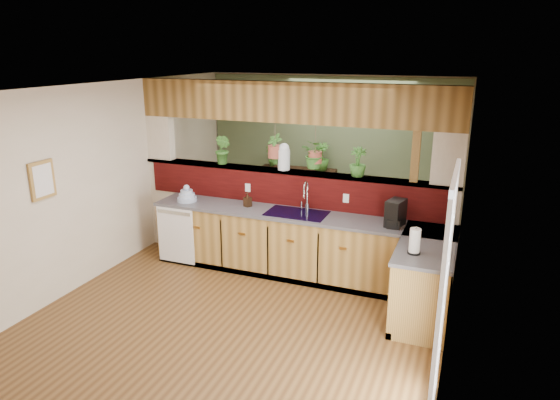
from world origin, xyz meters
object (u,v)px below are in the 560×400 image
at_px(dish_stack, 187,196).
at_px(glass_jar, 284,156).
at_px(soap_dispenser, 248,200).
at_px(paper_towel, 415,241).
at_px(faucet, 306,195).
at_px(coffee_maker, 395,214).
at_px(shelving_console, 298,193).

distance_m(dish_stack, glass_jar, 1.53).
height_order(soap_dispenser, paper_towel, paper_towel).
relative_size(faucet, paper_towel, 1.38).
distance_m(coffee_maker, paper_towel, 0.87).
bearing_deg(faucet, soap_dispenser, -171.67).
xyz_separation_m(faucet, coffee_maker, (1.23, -0.18, -0.07)).
xyz_separation_m(dish_stack, glass_jar, (1.34, 0.43, 0.60)).
distance_m(faucet, glass_jar, 0.65).
xyz_separation_m(soap_dispenser, shelving_console, (-0.05, 2.23, -0.50)).
distance_m(soap_dispenser, coffee_maker, 2.05).
bearing_deg(glass_jar, coffee_maker, -13.73).
distance_m(coffee_maker, glass_jar, 1.76).
height_order(glass_jar, shelving_console, glass_jar).
bearing_deg(paper_towel, shelving_console, 128.06).
xyz_separation_m(dish_stack, paper_towel, (3.31, -0.78, 0.06)).
xyz_separation_m(soap_dispenser, paper_towel, (2.38, -0.87, 0.04)).
bearing_deg(dish_stack, paper_towel, -13.22).
bearing_deg(glass_jar, soap_dispenser, -141.05).
xyz_separation_m(faucet, soap_dispenser, (-0.82, -0.12, -0.12)).
bearing_deg(dish_stack, glass_jar, 17.71).
bearing_deg(coffee_maker, dish_stack, -165.30).
bearing_deg(coffee_maker, paper_towel, -53.28).
distance_m(soap_dispenser, glass_jar, 0.79).
xyz_separation_m(soap_dispenser, glass_jar, (0.41, 0.33, 0.58)).
relative_size(dish_stack, soap_dispenser, 1.42).
relative_size(faucet, shelving_console, 0.31).
xyz_separation_m(coffee_maker, glass_jar, (-1.63, 0.40, 0.52)).
bearing_deg(paper_towel, coffee_maker, 112.57).
bearing_deg(soap_dispenser, faucet, 8.33).
height_order(dish_stack, paper_towel, paper_towel).
bearing_deg(soap_dispenser, shelving_console, 91.22).
distance_m(dish_stack, coffee_maker, 2.98).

